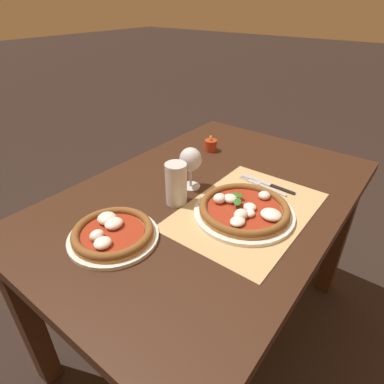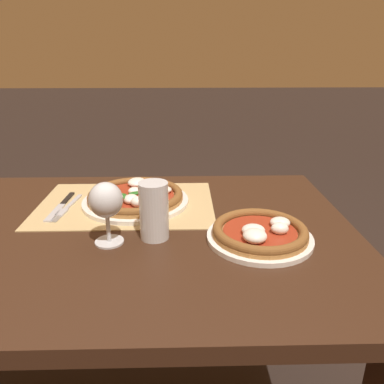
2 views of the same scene
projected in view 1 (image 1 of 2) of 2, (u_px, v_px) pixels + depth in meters
ground_plane at (205, 324)px, 1.53m from camera, size 24.00×24.00×0.00m
dining_table at (208, 218)px, 1.20m from camera, size 1.28×0.86×0.74m
paper_placemat at (247, 210)px, 1.05m from camera, size 0.52×0.36×0.00m
pizza_near at (244, 210)px, 1.02m from camera, size 0.32×0.32×0.05m
pizza_far at (113, 233)px, 0.92m from camera, size 0.26×0.26×0.05m
wine_glass at (190, 161)px, 1.12m from camera, size 0.08×0.08×0.16m
pint_glass at (176, 184)px, 1.06m from camera, size 0.07×0.07×0.15m
fork at (262, 185)px, 1.18m from camera, size 0.04×0.20×0.00m
knife at (267, 184)px, 1.19m from camera, size 0.03×0.22×0.01m
votive_candle at (211, 146)px, 1.44m from camera, size 0.06×0.06×0.07m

